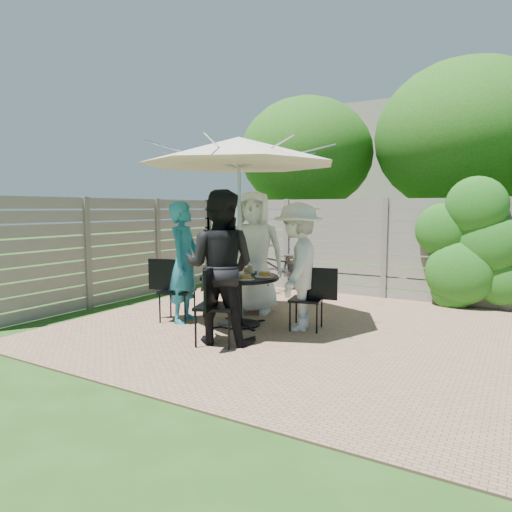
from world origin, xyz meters
The scene contains 23 objects.
backyard_envelope centered at (0.09, 10.29, 2.61)m, with size 60.00×60.00×5.00m.
patio_table centered at (-1.23, -0.01, 0.50)m, with size 1.36×1.36×0.72m.
umbrella centered at (-1.23, -0.01, 2.44)m, with size 3.36×3.36×2.63m.
chair_back centered at (-1.50, 0.92, 0.29)m, with size 0.60×0.74×0.96m.
person_back centered at (-1.46, 0.79, 0.97)m, with size 0.95×0.62×1.94m, color white.
chair_left centered at (-2.16, -0.27, 0.28)m, with size 0.71×0.56×0.92m.
person_left centered at (-2.03, -0.23, 0.88)m, with size 0.64×0.42×1.76m, color teal.
chair_front centered at (-0.96, -0.94, 0.29)m, with size 0.60×0.75×0.98m.
person_front centered at (-1.00, -0.80, 0.94)m, with size 0.92×0.72×1.89m, color black.
chair_right centered at (-0.30, 0.26, 0.26)m, with size 0.66×0.50×0.87m.
person_right centered at (-0.43, 0.22, 0.87)m, with size 1.13×0.65×1.75m, color silver.
plate_back centered at (-1.33, 0.34, 0.74)m, with size 0.26×0.26×0.06m.
plate_left centered at (-1.58, -0.11, 0.74)m, with size 0.26×0.26×0.06m.
plate_front centered at (-1.13, -0.35, 0.74)m, with size 0.26×0.26×0.06m.
plate_right centered at (-0.88, 0.09, 0.74)m, with size 0.26×0.26×0.06m.
plate_extra centered at (-0.97, -0.25, 0.74)m, with size 0.24×0.24×0.06m.
glass_back centered at (-1.40, 0.21, 0.79)m, with size 0.07×0.07×0.14m, color silver.
glass_left centered at (-1.45, -0.18, 0.79)m, with size 0.07×0.07×0.14m, color silver.
glass_front centered at (-1.06, -0.23, 0.79)m, with size 0.07×0.07×0.14m, color silver.
glass_right centered at (-1.01, 0.17, 0.79)m, with size 0.07×0.07×0.14m, color silver.
syrup_jug centered at (-1.30, 0.03, 0.80)m, with size 0.09×0.09×0.16m, color #59280C.
coffee_cup centered at (-1.19, 0.23, 0.78)m, with size 0.08×0.08×0.12m, color #C6B293.
bicycle centered at (-1.95, 2.60, 0.51)m, with size 0.67×1.93×1.01m, color #333338.
Camera 1 is at (2.20, -5.34, 1.67)m, focal length 32.00 mm.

